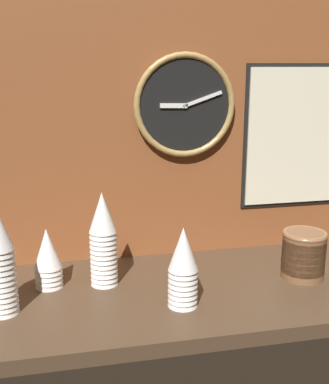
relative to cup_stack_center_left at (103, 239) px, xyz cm
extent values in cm
cube|color=#4C3826|center=(28.07, -6.04, -15.85)|extent=(160.00, 56.00, 4.00)
cube|color=brown|center=(28.07, 20.46, 38.65)|extent=(160.00, 3.00, 105.00)
cone|color=white|center=(-27.05, -11.75, -7.99)|extent=(7.96, 7.96, 11.70)
cone|color=white|center=(-27.05, -11.75, -6.54)|extent=(7.96, 7.96, 11.70)
cone|color=white|center=(-27.05, -11.75, -5.09)|extent=(7.96, 7.96, 11.70)
cone|color=white|center=(-27.05, -11.75, -3.63)|extent=(7.96, 7.96, 11.70)
cone|color=white|center=(-27.05, -11.75, -2.18)|extent=(7.96, 7.96, 11.70)
cone|color=white|center=(0.00, 0.00, -7.99)|extent=(7.96, 7.96, 11.70)
cone|color=white|center=(0.00, 0.00, -6.54)|extent=(7.96, 7.96, 11.70)
cone|color=white|center=(0.00, 0.00, -5.09)|extent=(7.96, 7.96, 11.70)
cone|color=white|center=(0.00, 0.00, -3.63)|extent=(7.96, 7.96, 11.70)
cone|color=white|center=(0.00, 0.00, -2.18)|extent=(7.96, 7.96, 11.70)
cone|color=white|center=(0.00, 0.00, -0.73)|extent=(7.96, 7.96, 11.70)
cone|color=white|center=(0.00, 0.00, 0.73)|extent=(7.96, 7.96, 11.70)
cone|color=white|center=(0.00, 0.00, 2.18)|extent=(7.96, 7.96, 11.70)
cone|color=white|center=(0.00, 0.00, 3.63)|extent=(7.96, 7.96, 11.70)
cone|color=white|center=(0.00, 0.00, 5.09)|extent=(7.96, 7.96, 11.70)
cone|color=white|center=(0.00, 0.00, 6.54)|extent=(7.96, 7.96, 11.70)
cone|color=white|center=(0.00, 0.00, 7.99)|extent=(7.96, 7.96, 11.70)
cone|color=white|center=(19.21, -17.40, -7.99)|extent=(7.96, 7.96, 11.70)
cone|color=white|center=(19.21, -17.40, -6.54)|extent=(7.96, 7.96, 11.70)
cone|color=white|center=(19.21, -17.40, -5.09)|extent=(7.96, 7.96, 11.70)
cone|color=white|center=(19.21, -17.40, -3.63)|extent=(7.96, 7.96, 11.70)
cone|color=white|center=(19.21, -17.40, -2.18)|extent=(7.96, 7.96, 11.70)
cone|color=white|center=(19.21, -17.40, -0.73)|extent=(7.96, 7.96, 11.70)
cone|color=white|center=(19.21, -17.40, 0.73)|extent=(7.96, 7.96, 11.70)
cone|color=white|center=(19.21, -17.40, 2.18)|extent=(7.96, 7.96, 11.70)
cone|color=white|center=(-15.79, 1.57, -7.99)|extent=(7.96, 7.96, 11.70)
cone|color=white|center=(-15.79, 1.57, -6.54)|extent=(7.96, 7.96, 11.70)
cone|color=white|center=(-15.79, 1.57, -5.09)|extent=(7.96, 7.96, 11.70)
cone|color=white|center=(-15.79, 1.57, -3.63)|extent=(7.96, 7.96, 11.70)
cone|color=white|center=(-15.79, 1.57, -2.18)|extent=(7.96, 7.96, 11.70)
cylinder|color=brown|center=(58.80, -7.55, -11.86)|extent=(12.74, 12.74, 3.98)
cylinder|color=brown|center=(58.80, -7.55, -9.80)|extent=(12.74, 12.74, 3.98)
cylinder|color=brown|center=(58.80, -7.55, -7.74)|extent=(12.74, 12.74, 3.98)
cylinder|color=brown|center=(58.80, -7.55, -5.69)|extent=(12.74, 12.74, 3.98)
cylinder|color=brown|center=(58.80, -7.55, -3.63)|extent=(12.74, 12.74, 3.98)
cylinder|color=brown|center=(58.80, -7.55, -1.57)|extent=(12.74, 12.74, 3.98)
torus|color=#946542|center=(58.80, -7.55, -0.18)|extent=(13.16, 13.16, 1.43)
cylinder|color=black|center=(27.95, 17.86, 35.89)|extent=(31.84, 1.80, 31.84)
torus|color=#AD894C|center=(27.95, 17.05, 35.89)|extent=(32.54, 1.98, 32.54)
cube|color=white|center=(23.98, 16.56, 35.97)|extent=(7.98, 0.60, 1.58)
cube|color=white|center=(33.83, 16.56, 37.90)|extent=(12.07, 0.60, 4.97)
cylinder|color=white|center=(27.95, 16.56, 35.89)|extent=(1.59, 0.60, 1.59)
cube|color=black|center=(68.04, 18.58, 24.77)|extent=(39.14, 0.60, 47.89)
cube|color=#EFEACC|center=(68.04, 18.16, 24.77)|extent=(36.74, 1.20, 45.49)
camera|label=1|loc=(-9.42, -130.09, 48.15)|focal=45.00mm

